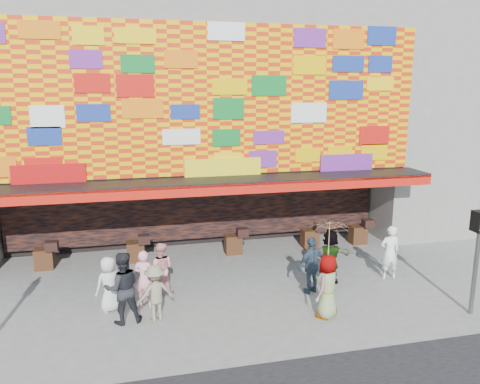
{
  "coord_description": "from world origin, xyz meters",
  "views": [
    {
      "loc": [
        -2.54,
        -11.35,
        5.91
      ],
      "look_at": [
        0.64,
        2.0,
        2.89
      ],
      "focal_mm": 35.0,
      "sensor_mm": 36.0,
      "label": 1
    }
  ],
  "objects": [
    {
      "name": "ped_h",
      "position": [
        5.32,
        1.2,
        0.87
      ],
      "size": [
        0.67,
        0.47,
        1.74
      ],
      "primitive_type": "imported",
      "rotation": [
        0.0,
        0.0,
        3.05
      ],
      "color": "white",
      "rests_on": "ground"
    },
    {
      "name": "ped_b",
      "position": [
        -2.31,
        1.0,
        0.81
      ],
      "size": [
        0.7,
        0.61,
        1.62
      ],
      "primitive_type": "imported",
      "rotation": [
        0.0,
        0.0,
        2.67
      ],
      "color": "#F7A0B4",
      "rests_on": "ground"
    },
    {
      "name": "ped_f",
      "position": [
        3.33,
        1.32,
        0.86
      ],
      "size": [
        1.64,
        0.72,
        1.71
      ],
      "primitive_type": "imported",
      "rotation": [
        0.0,
        0.0,
        3.0
      ],
      "color": "gray",
      "rests_on": "ground"
    },
    {
      "name": "neighbor_right",
      "position": [
        13.0,
        8.0,
        6.0
      ],
      "size": [
        11.0,
        8.0,
        12.0
      ],
      "primitive_type": "cube",
      "color": "gray",
      "rests_on": "ground"
    },
    {
      "name": "parasol",
      "position": [
        2.34,
        -0.76,
        2.17
      ],
      "size": [
        1.12,
        1.14,
        1.89
      ],
      "color": "#CFB182",
      "rests_on": "ground"
    },
    {
      "name": "ped_e",
      "position": [
        2.52,
        0.76,
        0.86
      ],
      "size": [
        1.09,
        0.76,
        1.71
      ],
      "primitive_type": "imported",
      "rotation": [
        0.0,
        0.0,
        3.52
      ],
      "color": "#33465A",
      "rests_on": "ground"
    },
    {
      "name": "ped_c",
      "position": [
        -2.88,
        0.17,
        0.95
      ],
      "size": [
        1.01,
        0.84,
        1.91
      ],
      "primitive_type": "imported",
      "rotation": [
        0.0,
        0.0,
        3.27
      ],
      "color": "black",
      "rests_on": "ground"
    },
    {
      "name": "ped_i",
      "position": [
        -1.82,
        1.7,
        0.78
      ],
      "size": [
        0.88,
        0.76,
        1.57
      ],
      "primitive_type": "imported",
      "rotation": [
        0.0,
        0.0,
        2.9
      ],
      "color": "pink",
      "rests_on": "ground"
    },
    {
      "name": "ped_d",
      "position": [
        -2.07,
        0.1,
        0.76
      ],
      "size": [
        1.1,
        0.82,
        1.51
      ],
      "primitive_type": "imported",
      "rotation": [
        0.0,
        0.0,
        3.44
      ],
      "color": "gray",
      "rests_on": "ground"
    },
    {
      "name": "ground",
      "position": [
        0.0,
        0.0,
        0.0
      ],
      "size": [
        90.0,
        90.0,
        0.0
      ],
      "primitive_type": "plane",
      "color": "slate",
      "rests_on": "ground"
    },
    {
      "name": "ped_a",
      "position": [
        -3.25,
        0.94,
        0.76
      ],
      "size": [
        0.89,
        0.78,
        1.53
      ],
      "primitive_type": "imported",
      "rotation": [
        0.0,
        0.0,
        3.64
      ],
      "color": "silver",
      "rests_on": "ground"
    },
    {
      "name": "ped_g",
      "position": [
        2.34,
        -0.76,
        0.86
      ],
      "size": [
        1.0,
        0.97,
        1.72
      ],
      "primitive_type": "imported",
      "rotation": [
        0.0,
        0.0,
        3.86
      ],
      "color": "gray",
      "rests_on": "ground"
    },
    {
      "name": "signal_right",
      "position": [
        6.2,
        -1.5,
        1.86
      ],
      "size": [
        0.22,
        0.2,
        3.0
      ],
      "color": "#59595B",
      "rests_on": "ground"
    },
    {
      "name": "shop_building",
      "position": [
        0.0,
        8.18,
        5.23
      ],
      "size": [
        15.2,
        9.4,
        10.0
      ],
      "color": "gray",
      "rests_on": "ground"
    }
  ]
}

